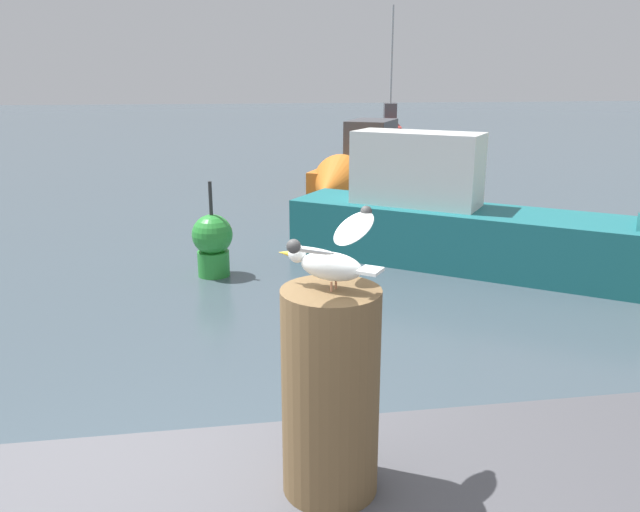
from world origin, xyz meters
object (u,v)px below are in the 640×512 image
Objects in this scene: mooring_post at (330,393)px; seagull at (330,255)px; boat_red at (389,133)px; boat_teal at (483,227)px; channel_buoy at (213,242)px; boat_orange at (358,169)px.

seagull reaches higher than mooring_post.
seagull is 0.11× the size of boat_red.
boat_teal is 4.10× the size of channel_buoy.
boat_orange is at bearing -110.02° from boat_red.
channel_buoy is (-0.54, 6.48, -1.64)m from seagull.
mooring_post is 1.48× the size of seagull.
seagull is (-0.00, 0.00, 0.52)m from mooring_post.
boat_red is 3.80× the size of channel_buoy.
mooring_post is at bearing -85.24° from channel_buoy.
boat_red is at bearing 80.32° from boat_teal.
boat_orange reaches higher than channel_buoy.
boat_red is at bearing 66.34° from channel_buoy.
boat_orange is at bearing 62.32° from channel_buoy.
boat_teal reaches higher than boat_orange.
channel_buoy is at bearing -113.66° from boat_red.
mooring_post reaches higher than boat_orange.
mooring_post is 0.15× the size of boat_teal.
boat_teal is 0.92× the size of boat_orange.
boat_teal reaches higher than channel_buoy.
mooring_post reaches higher than channel_buoy.
seagull is at bearing 144.26° from mooring_post.
seagull is at bearing -85.27° from channel_buoy.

